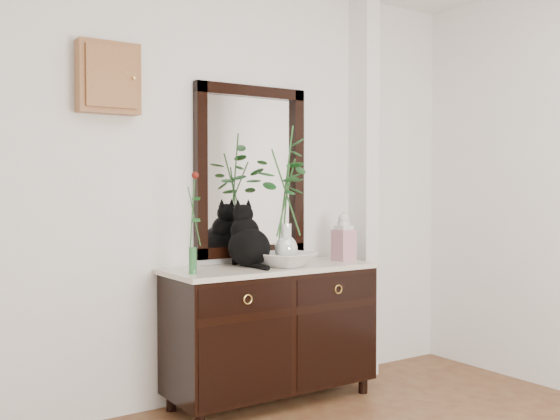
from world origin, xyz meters
TOP-DOWN VIEW (x-y plane):
  - wall_back at (0.00, 1.98)m, footprint 3.60×0.04m
  - pilaster at (1.00, 1.90)m, footprint 0.12×0.20m
  - sideboard at (0.10, 1.73)m, footprint 1.33×0.52m
  - wall_mirror at (0.10, 1.97)m, footprint 0.80×0.06m
  - key_cabinet at (-0.85, 1.94)m, footprint 0.35×0.10m
  - cat at (-0.02, 1.79)m, footprint 0.28×0.34m
  - lotus_bowl at (0.16, 1.66)m, footprint 0.43×0.43m
  - vase_branches at (0.16, 1.66)m, footprint 0.49×0.49m
  - bud_vase_rose at (-0.47, 1.66)m, footprint 0.09×0.09m
  - ginger_jar at (0.67, 1.72)m, footprint 0.13×0.13m

SIDE VIEW (x-z plane):
  - sideboard at x=0.10m, z-range 0.06..0.88m
  - lotus_bowl at x=0.16m, z-range 0.85..0.94m
  - ginger_jar at x=0.67m, z-range 0.85..1.18m
  - cat at x=-0.02m, z-range 0.85..1.24m
  - bud_vase_rose at x=-0.47m, z-range 0.85..1.43m
  - vase_branches at x=0.16m, z-range 0.87..1.73m
  - wall_back at x=0.00m, z-range 0.00..2.70m
  - pilaster at x=1.00m, z-range 0.00..2.70m
  - wall_mirror at x=0.10m, z-range 0.89..1.99m
  - key_cabinet at x=-0.85m, z-range 1.75..2.15m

